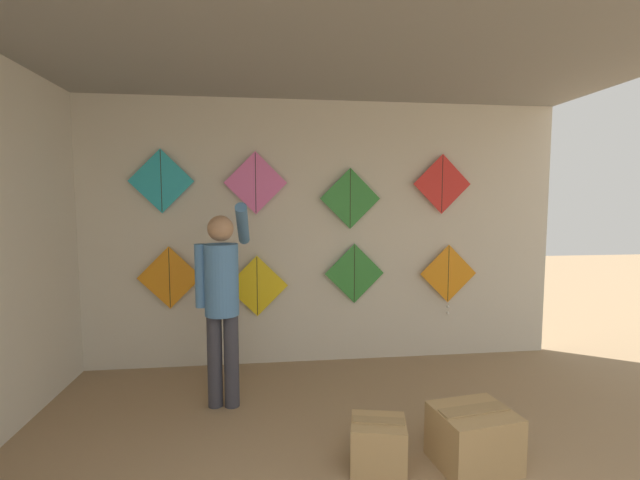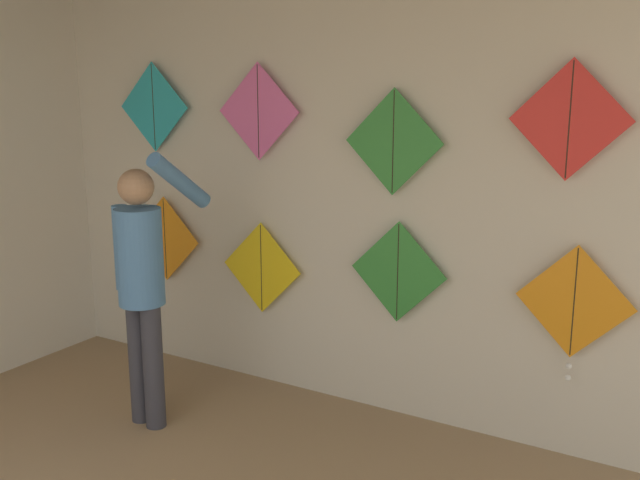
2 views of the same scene
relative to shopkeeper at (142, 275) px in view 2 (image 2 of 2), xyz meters
The scene contains 10 objects.
back_panel 1.34m from the shopkeeper, 49.40° to the left, with size 5.48×0.06×2.80m, color beige.
shopkeeper is the anchor object (origin of this frame).
kite_0 1.07m from the shopkeeper, 125.22° to the left, with size 0.65×0.01×0.65m.
kite_1 0.92m from the shopkeeper, 72.82° to the left, with size 0.65×0.01×0.65m.
kite_2 1.57m from the shopkeeper, 33.70° to the left, with size 0.65×0.01×0.65m.
kite_3 2.52m from the shopkeeper, 20.22° to the left, with size 0.65×0.04×0.78m.
kite_4 1.47m from the shopkeeper, 127.41° to the left, with size 0.65×0.01×0.65m.
kite_5 1.32m from the shopkeeper, 72.94° to the left, with size 0.65×0.01×0.65m.
kite_6 1.73m from the shopkeeper, 34.75° to the left, with size 0.65×0.01×0.65m.
kite_7 2.61m from the shopkeeper, 21.02° to the left, with size 0.65×0.01×0.65m.
Camera 2 is at (2.24, -0.21, 2.13)m, focal length 40.00 mm.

